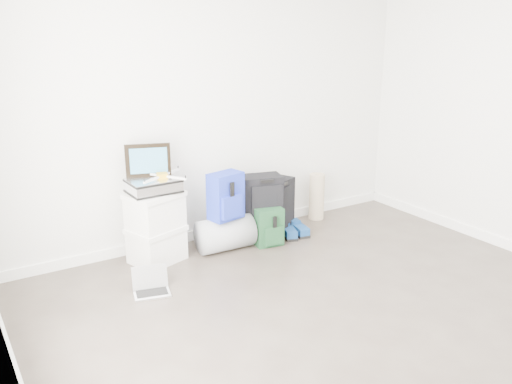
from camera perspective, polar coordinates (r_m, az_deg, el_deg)
ground at (r=3.99m, az=13.85°, el=-15.62°), size 5.00×5.00×0.00m
room_envelope at (r=3.41m, az=15.71°, el=9.68°), size 4.52×5.02×2.71m
boxes_stack at (r=5.11m, az=-10.49°, el=-3.64°), size 0.57×0.51×0.67m
briefcase at (r=4.98m, az=-10.74°, el=0.65°), size 0.45×0.34×0.13m
painting at (r=5.02m, az=-11.29°, el=3.29°), size 0.39×0.16×0.30m
drone at (r=4.97m, az=-9.86°, el=1.70°), size 0.46×0.46×0.05m
duffel_bag at (r=5.34m, az=-3.25°, el=-4.39°), size 0.56×0.36×0.33m
blue_backpack at (r=5.19m, az=-3.16°, el=-0.53°), size 0.36×0.29×0.45m
large_suitcase at (r=5.54m, az=0.45°, el=-1.67°), size 0.49×0.38×0.68m
green_backpack at (r=5.44m, az=1.40°, el=-3.77°), size 0.30×0.24×0.39m
carry_on at (r=5.68m, az=2.25°, el=-1.62°), size 0.44×0.38×0.60m
shoes at (r=5.74m, az=4.04°, el=-4.10°), size 0.33×0.32×0.10m
rolled_rug at (r=6.19m, az=6.40°, el=-0.48°), size 0.17×0.17×0.53m
laptop at (r=4.65m, az=-10.99°, el=-9.72°), size 0.34×0.28×0.21m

